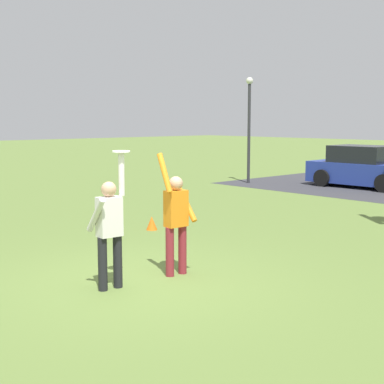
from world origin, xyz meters
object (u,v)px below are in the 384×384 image
(person_catcher, at_px, (109,226))
(field_cone_orange, at_px, (152,223))
(person_defender, at_px, (176,217))
(parked_car_blue, at_px, (363,168))
(lamppost_by_lot, at_px, (249,119))
(frisbee_disc, at_px, (121,151))

(person_catcher, bearing_deg, field_cone_orange, 47.97)
(person_catcher, height_order, field_cone_orange, person_catcher)
(person_defender, relative_size, parked_car_blue, 0.49)
(person_catcher, distance_m, person_defender, 1.25)
(field_cone_orange, bearing_deg, lamppost_by_lot, 118.93)
(person_defender, xyz_separation_m, field_cone_orange, (-3.25, 2.06, -0.82))
(lamppost_by_lot, distance_m, field_cone_orange, 10.53)
(field_cone_orange, bearing_deg, parked_car_blue, 95.20)
(frisbee_disc, bearing_deg, field_cone_orange, 135.86)
(person_catcher, distance_m, parked_car_blue, 15.00)
(person_defender, bearing_deg, person_catcher, -0.00)
(field_cone_orange, bearing_deg, person_catcher, -46.31)
(person_catcher, bearing_deg, parked_car_blue, 20.40)
(person_defender, distance_m, frisbee_disc, 1.51)
(parked_car_blue, distance_m, field_cone_orange, 11.17)
(frisbee_disc, bearing_deg, lamppost_by_lot, 124.01)
(lamppost_by_lot, bearing_deg, parked_car_blue, 28.50)
(parked_car_blue, height_order, lamppost_by_lot, lamppost_by_lot)
(person_defender, distance_m, parked_car_blue, 13.84)
(frisbee_disc, xyz_separation_m, parked_car_blue, (-4.18, 14.19, -1.37))
(parked_car_blue, distance_m, lamppost_by_lot, 4.86)
(person_catcher, height_order, person_defender, person_catcher)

